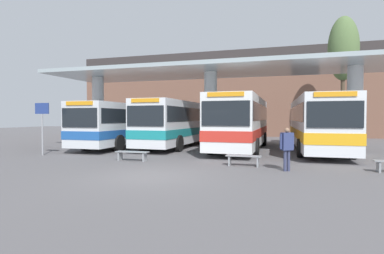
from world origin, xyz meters
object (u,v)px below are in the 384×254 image
transit_bus_left_bay (128,123)px  waiting_bench_mid_platform (132,154)px  transit_bus_center_bay (180,122)px  waiting_bench_near_pillar (243,158)px  transit_bus_far_right_bay (317,122)px  poplar_tree_behind_left (343,50)px  transit_bus_right_bay (241,121)px  info_sign_platform (42,118)px  pedestrian_waiting (287,145)px

transit_bus_left_bay → waiting_bench_mid_platform: size_ratio=6.80×
transit_bus_center_bay → waiting_bench_near_pillar: 9.66m
transit_bus_far_right_bay → poplar_tree_behind_left: size_ratio=1.08×
transit_bus_right_bay → waiting_bench_mid_platform: 8.32m
waiting_bench_mid_platform → info_sign_platform: bearing=174.9°
pedestrian_waiting → transit_bus_left_bay: bearing=112.9°
poplar_tree_behind_left → info_sign_platform: bearing=-139.2°
waiting_bench_near_pillar → waiting_bench_mid_platform: same height
transit_bus_far_right_bay → waiting_bench_near_pillar: transit_bus_far_right_bay is taller
transit_bus_left_bay → waiting_bench_near_pillar: 11.60m
waiting_bench_near_pillar → waiting_bench_mid_platform: 5.34m
transit_bus_left_bay → info_sign_platform: 6.59m
transit_bus_center_bay → transit_bus_left_bay: bearing=15.4°
transit_bus_far_right_bay → info_sign_platform: bearing=23.3°
transit_bus_right_bay → info_sign_platform: (-10.17, -6.40, 0.20)m
waiting_bench_mid_platform → poplar_tree_behind_left: bearing=52.9°
transit_bus_left_bay → waiting_bench_near_pillar: transit_bus_left_bay is taller
transit_bus_left_bay → pedestrian_waiting: size_ratio=6.59×
transit_bus_center_bay → info_sign_platform: size_ratio=3.84×
pedestrian_waiting → transit_bus_far_right_bay: bearing=43.9°
transit_bus_center_bay → pedestrian_waiting: (7.36, -8.50, -0.75)m
poplar_tree_behind_left → waiting_bench_near_pillar: bearing=-112.8°
transit_bus_right_bay → waiting_bench_near_pillar: 7.15m
transit_bus_center_bay → poplar_tree_behind_left: poplar_tree_behind_left is taller
transit_bus_far_right_bay → transit_bus_right_bay: bearing=3.2°
transit_bus_center_bay → info_sign_platform: transit_bus_center_bay is taller
transit_bus_far_right_bay → waiting_bench_mid_platform: size_ratio=7.15×
transit_bus_right_bay → poplar_tree_behind_left: 13.30m
transit_bus_right_bay → poplar_tree_behind_left: (7.65, 8.99, 6.14)m
transit_bus_center_bay → transit_bus_far_right_bay: size_ratio=0.95×
transit_bus_far_right_bay → waiting_bench_near_pillar: (-3.68, -7.28, -1.48)m
transit_bus_right_bay → transit_bus_far_right_bay: size_ratio=0.95×
waiting_bench_mid_platform → info_sign_platform: info_sign_platform is taller
transit_bus_center_bay → transit_bus_right_bay: (4.62, -0.83, 0.09)m
transit_bus_right_bay → info_sign_platform: bearing=33.0°
pedestrian_waiting → waiting_bench_near_pillar: bearing=124.2°
info_sign_platform → pedestrian_waiting: 13.01m
transit_bus_center_bay → waiting_bench_mid_platform: (0.25, -7.75, -1.44)m
poplar_tree_behind_left → transit_bus_left_bay: bearing=-150.4°
waiting_bench_mid_platform → poplar_tree_behind_left: size_ratio=0.15×
transit_bus_far_right_bay → info_sign_platform: size_ratio=4.06×
transit_bus_right_bay → waiting_bench_mid_platform: bearing=58.5°
transit_bus_right_bay → poplar_tree_behind_left: bearing=-129.6°
transit_bus_left_bay → transit_bus_center_bay: size_ratio=1.01×
waiting_bench_near_pillar → transit_bus_right_bay: bearing=98.0°
transit_bus_left_bay → transit_bus_center_bay: transit_bus_center_bay is taller
transit_bus_center_bay → info_sign_platform: bearing=53.8°
transit_bus_far_right_bay → waiting_bench_mid_platform: transit_bus_far_right_bay is taller
waiting_bench_mid_platform → waiting_bench_near_pillar: bearing=-0.0°
transit_bus_right_bay → waiting_bench_mid_platform: transit_bus_right_bay is taller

